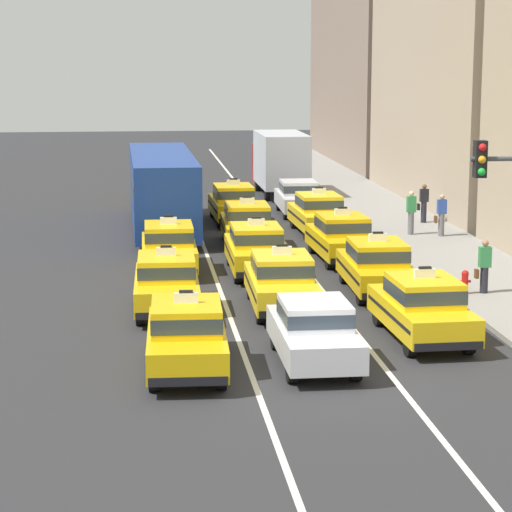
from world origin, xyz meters
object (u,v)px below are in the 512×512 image
at_px(taxi_right_second, 377,266).
at_px(bus_left_fourth, 162,187).
at_px(taxi_right_third, 341,236).
at_px(taxi_right_nearest, 423,307).
at_px(taxi_center_fifth, 233,203).
at_px(pedestrian_trailing, 484,267).
at_px(taxi_center_fourth, 247,224).
at_px(taxi_right_fourth, 318,213).
at_px(taxi_left_second, 166,282).
at_px(taxi_left_fifth, 154,182).
at_px(sedan_center_nearest, 314,330).
at_px(pedestrian_near_crosswalk, 424,203).
at_px(fire_hydrant, 465,281).
at_px(taxi_left_nearest, 186,335).
at_px(sedan_right_fifth, 298,196).
at_px(taxi_center_second, 281,281).
at_px(taxi_center_third, 256,248).
at_px(pedestrian_mid_block, 411,212).
at_px(box_truck_right_sixth, 279,161).
at_px(pedestrian_by_storefront, 441,215).
at_px(taxi_left_third, 169,246).

bearing_deg(taxi_right_second, bus_left_fourth, 115.93).
distance_m(bus_left_fourth, taxi_right_third, 9.68).
xyz_separation_m(taxi_right_nearest, taxi_right_third, (-0.03, 10.91, 0.00)).
distance_m(taxi_center_fifth, pedestrian_trailing, 16.78).
bearing_deg(taxi_center_fourth, taxi_right_fourth, 38.72).
height_order(taxi_left_second, taxi_center_fourth, same).
bearing_deg(taxi_right_second, pedestrian_trailing, -16.44).
bearing_deg(taxi_left_fifth, sedan_center_nearest, -83.86).
relative_size(pedestrian_near_crosswalk, fire_hydrant, 2.28).
relative_size(bus_left_fourth, taxi_center_fourth, 2.44).
xyz_separation_m(taxi_left_nearest, sedan_right_fifth, (6.32, 24.19, -0.03)).
relative_size(taxi_right_second, sedan_right_fifth, 1.06).
relative_size(taxi_left_second, taxi_right_fourth, 1.00).
height_order(taxi_center_fourth, taxi_center_fifth, same).
bearing_deg(taxi_right_second, taxi_center_second, -150.00).
distance_m(taxi_center_third, pedestrian_near_crosswalk, 12.49).
relative_size(pedestrian_mid_block, fire_hydrant, 2.41).
bearing_deg(taxi_left_nearest, taxi_right_nearest, 18.81).
xyz_separation_m(taxi_right_third, box_truck_right_sixth, (0.23, 18.43, 0.90)).
height_order(sedan_right_fifth, pedestrian_trailing, pedestrian_trailing).
bearing_deg(fire_hydrant, pedestrian_by_storefront, 77.90).
distance_m(box_truck_right_sixth, fire_hydrant, 24.96).
relative_size(taxi_left_nearest, taxi_left_fifth, 1.01).
xyz_separation_m(taxi_center_fourth, taxi_center_fifth, (0.02, 5.99, 0.00)).
relative_size(taxi_center_second, taxi_right_fourth, 1.00).
height_order(sedan_center_nearest, taxi_right_third, taxi_right_third).
height_order(taxi_center_fourth, box_truck_right_sixth, box_truck_right_sixth).
bearing_deg(taxi_center_second, taxi_left_second, 176.64).
distance_m(taxi_right_second, pedestrian_trailing, 3.25).
height_order(box_truck_right_sixth, pedestrian_by_storefront, box_truck_right_sixth).
xyz_separation_m(pedestrian_trailing, fire_hydrant, (-0.60, -0.06, -0.42)).
bearing_deg(taxi_center_fourth, taxi_center_fifth, 89.78).
distance_m(taxi_left_fifth, taxi_right_nearest, 28.76).
relative_size(taxi_left_third, pedestrian_mid_block, 2.60).
height_order(taxi_center_fourth, pedestrian_trailing, taxi_center_fourth).
height_order(pedestrian_mid_block, pedestrian_by_storefront, pedestrian_mid_block).
relative_size(taxi_left_nearest, pedestrian_near_crosswalk, 2.78).
distance_m(taxi_left_nearest, taxi_center_fifth, 22.50).
height_order(sedan_center_nearest, taxi_center_third, taxi_center_third).
bearing_deg(sedan_right_fifth, bus_left_fourth, -149.20).
relative_size(taxi_left_third, taxi_center_fifth, 0.99).
height_order(taxi_right_second, box_truck_right_sixth, box_truck_right_sixth).
height_order(taxi_left_nearest, pedestrian_by_storefront, taxi_left_nearest).
relative_size(taxi_left_fifth, taxi_center_fourth, 1.00).
xyz_separation_m(taxi_left_fifth, taxi_right_second, (6.41, -22.55, 0.00)).
relative_size(sedan_center_nearest, pedestrian_trailing, 2.64).
xyz_separation_m(taxi_left_nearest, taxi_center_second, (3.02, 5.75, 0.00)).
bearing_deg(pedestrian_trailing, pedestrian_by_storefront, 81.11).
bearing_deg(sedan_center_nearest, fire_hydrant, 48.50).
xyz_separation_m(taxi_left_second, pedestrian_trailing, (9.63, 0.74, 0.09)).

